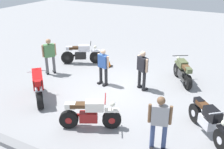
{
  "coord_description": "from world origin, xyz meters",
  "views": [
    {
      "loc": [
        -4.58,
        8.65,
        4.92
      ],
      "look_at": [
        -0.05,
        0.21,
        0.75
      ],
      "focal_mm": 42.47,
      "sensor_mm": 36.0,
      "label": 1
    }
  ],
  "objects_px": {
    "person_in_black_shirt": "(142,68)",
    "traffic_cone": "(108,61)",
    "motorcycle_silver_cruiser": "(81,54)",
    "person_in_green_shirt": "(49,54)",
    "motorcycle_red_sportbike": "(38,85)",
    "person_in_gray_shirt": "(160,120)",
    "motorcycle_olive_vintage": "(183,72)",
    "person_in_blue_shirt": "(103,65)",
    "motorcycle_black_cruiser": "(208,120)",
    "motorcycle_cream_vintage": "(90,114)"
  },
  "relations": [
    {
      "from": "motorcycle_red_sportbike",
      "to": "traffic_cone",
      "type": "distance_m",
      "value": 4.26
    },
    {
      "from": "traffic_cone",
      "to": "motorcycle_silver_cruiser",
      "type": "bearing_deg",
      "value": 10.98
    },
    {
      "from": "person_in_black_shirt",
      "to": "person_in_blue_shirt",
      "type": "height_order",
      "value": "person_in_black_shirt"
    },
    {
      "from": "person_in_gray_shirt",
      "to": "person_in_green_shirt",
      "type": "xyz_separation_m",
      "value": [
        6.19,
        -2.77,
        0.02
      ]
    },
    {
      "from": "motorcycle_black_cruiser",
      "to": "motorcycle_red_sportbike",
      "type": "distance_m",
      "value": 6.07
    },
    {
      "from": "person_in_black_shirt",
      "to": "traffic_cone",
      "type": "distance_m",
      "value": 2.98
    },
    {
      "from": "person_in_gray_shirt",
      "to": "traffic_cone",
      "type": "distance_m",
      "value": 6.49
    },
    {
      "from": "motorcycle_red_sportbike",
      "to": "motorcycle_silver_cruiser",
      "type": "bearing_deg",
      "value": -34.1
    },
    {
      "from": "motorcycle_silver_cruiser",
      "to": "person_in_gray_shirt",
      "type": "relative_size",
      "value": 1.13
    },
    {
      "from": "motorcycle_silver_cruiser",
      "to": "motorcycle_red_sportbike",
      "type": "height_order",
      "value": "motorcycle_red_sportbike"
    },
    {
      "from": "motorcycle_silver_cruiser",
      "to": "motorcycle_olive_vintage",
      "type": "height_order",
      "value": "motorcycle_silver_cruiser"
    },
    {
      "from": "motorcycle_silver_cruiser",
      "to": "person_in_gray_shirt",
      "type": "bearing_deg",
      "value": -68.99
    },
    {
      "from": "traffic_cone",
      "to": "person_in_blue_shirt",
      "type": "bearing_deg",
      "value": 113.63
    },
    {
      "from": "motorcycle_silver_cruiser",
      "to": "motorcycle_red_sportbike",
      "type": "bearing_deg",
      "value": -109.6
    },
    {
      "from": "person_in_black_shirt",
      "to": "person_in_gray_shirt",
      "type": "bearing_deg",
      "value": -118.38
    },
    {
      "from": "motorcycle_silver_cruiser",
      "to": "motorcycle_olive_vintage",
      "type": "distance_m",
      "value": 5.14
    },
    {
      "from": "person_in_black_shirt",
      "to": "person_in_green_shirt",
      "type": "bearing_deg",
      "value": 128.8
    },
    {
      "from": "motorcycle_red_sportbike",
      "to": "motorcycle_black_cruiser",
      "type": "bearing_deg",
      "value": -128.06
    },
    {
      "from": "motorcycle_red_sportbike",
      "to": "person_in_blue_shirt",
      "type": "bearing_deg",
      "value": -77.77
    },
    {
      "from": "person_in_black_shirt",
      "to": "motorcycle_olive_vintage",
      "type": "bearing_deg",
      "value": -9.02
    },
    {
      "from": "motorcycle_cream_vintage",
      "to": "person_in_black_shirt",
      "type": "bearing_deg",
      "value": 55.11
    },
    {
      "from": "motorcycle_black_cruiser",
      "to": "person_in_green_shirt",
      "type": "xyz_separation_m",
      "value": [
        7.27,
        -1.42,
        0.44
      ]
    },
    {
      "from": "person_in_black_shirt",
      "to": "traffic_cone",
      "type": "relative_size",
      "value": 3.11
    },
    {
      "from": "motorcycle_red_sportbike",
      "to": "traffic_cone",
      "type": "xyz_separation_m",
      "value": [
        -0.67,
        -4.19,
        -0.33
      ]
    },
    {
      "from": "person_in_green_shirt",
      "to": "motorcycle_black_cruiser",
      "type": "bearing_deg",
      "value": -156.98
    },
    {
      "from": "motorcycle_cream_vintage",
      "to": "person_in_green_shirt",
      "type": "distance_m",
      "value": 4.87
    },
    {
      "from": "motorcycle_cream_vintage",
      "to": "person_in_green_shirt",
      "type": "height_order",
      "value": "person_in_green_shirt"
    },
    {
      "from": "motorcycle_silver_cruiser",
      "to": "person_in_black_shirt",
      "type": "height_order",
      "value": "person_in_black_shirt"
    },
    {
      "from": "traffic_cone",
      "to": "motorcycle_olive_vintage",
      "type": "bearing_deg",
      "value": 178.53
    },
    {
      "from": "motorcycle_red_sportbike",
      "to": "person_in_gray_shirt",
      "type": "relative_size",
      "value": 0.92
    },
    {
      "from": "person_in_gray_shirt",
      "to": "traffic_cone",
      "type": "relative_size",
      "value": 3.12
    },
    {
      "from": "motorcycle_black_cruiser",
      "to": "person_in_blue_shirt",
      "type": "xyz_separation_m",
      "value": [
        4.53,
        -1.59,
        0.36
      ]
    },
    {
      "from": "person_in_blue_shirt",
      "to": "traffic_cone",
      "type": "bearing_deg",
      "value": -141.93
    },
    {
      "from": "motorcycle_cream_vintage",
      "to": "motorcycle_silver_cruiser",
      "type": "bearing_deg",
      "value": 98.83
    },
    {
      "from": "motorcycle_silver_cruiser",
      "to": "person_in_blue_shirt",
      "type": "distance_m",
      "value": 2.78
    },
    {
      "from": "motorcycle_silver_cruiser",
      "to": "motorcycle_red_sportbike",
      "type": "xyz_separation_m",
      "value": [
        -0.74,
        3.92,
        0.07
      ]
    },
    {
      "from": "motorcycle_olive_vintage",
      "to": "traffic_cone",
      "type": "xyz_separation_m",
      "value": [
        3.73,
        -0.1,
        -0.23
      ]
    },
    {
      "from": "motorcycle_black_cruiser",
      "to": "person_in_green_shirt",
      "type": "height_order",
      "value": "person_in_green_shirt"
    },
    {
      "from": "motorcycle_red_sportbike",
      "to": "person_in_green_shirt",
      "type": "height_order",
      "value": "person_in_green_shirt"
    },
    {
      "from": "motorcycle_black_cruiser",
      "to": "person_in_blue_shirt",
      "type": "bearing_deg",
      "value": -150.5
    },
    {
      "from": "person_in_black_shirt",
      "to": "person_in_green_shirt",
      "type": "distance_m",
      "value": 4.38
    },
    {
      "from": "motorcycle_red_sportbike",
      "to": "person_in_black_shirt",
      "type": "relative_size",
      "value": 0.92
    },
    {
      "from": "motorcycle_olive_vintage",
      "to": "motorcycle_cream_vintage",
      "type": "distance_m",
      "value": 5.05
    },
    {
      "from": "motorcycle_silver_cruiser",
      "to": "motorcycle_olive_vintage",
      "type": "xyz_separation_m",
      "value": [
        -5.13,
        -0.18,
        -0.03
      ]
    },
    {
      "from": "person_in_black_shirt",
      "to": "motorcycle_silver_cruiser",
      "type": "bearing_deg",
      "value": 103.75
    },
    {
      "from": "motorcycle_olive_vintage",
      "to": "motorcycle_cream_vintage",
      "type": "height_order",
      "value": "same"
    },
    {
      "from": "motorcycle_red_sportbike",
      "to": "person_in_green_shirt",
      "type": "xyz_separation_m",
      "value": [
        1.24,
        -2.13,
        0.37
      ]
    },
    {
      "from": "motorcycle_silver_cruiser",
      "to": "motorcycle_cream_vintage",
      "type": "distance_m",
      "value": 5.74
    },
    {
      "from": "motorcycle_black_cruiser",
      "to": "person_in_black_shirt",
      "type": "relative_size",
      "value": 1.0
    },
    {
      "from": "person_in_gray_shirt",
      "to": "person_in_green_shirt",
      "type": "bearing_deg",
      "value": -131.53
    }
  ]
}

